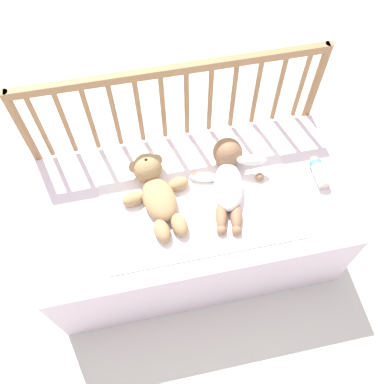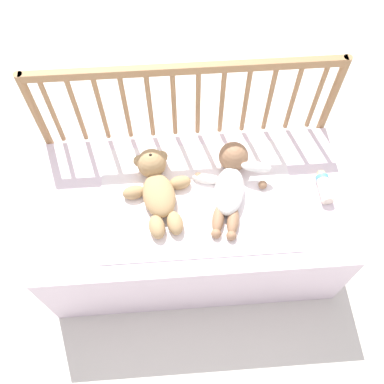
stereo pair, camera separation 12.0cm
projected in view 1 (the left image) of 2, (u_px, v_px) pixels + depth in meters
The scene contains 7 objects.
ground_plane at pixel (192, 243), 2.24m from camera, with size 12.00×12.00×0.00m, color silver.
crib_mattress at pixel (192, 223), 2.04m from camera, with size 1.33×0.69×0.47m.
crib_rail at pixel (175, 111), 1.88m from camera, with size 1.33×0.04×0.88m.
blanket at pixel (197, 197), 1.84m from camera, with size 0.83×0.56×0.01m.
teddy_bear at pixel (156, 190), 1.80m from camera, with size 0.30×0.41×0.13m.
baby at pixel (228, 176), 1.84m from camera, with size 0.35×0.44×0.13m.
baby_bottle at pixel (319, 171), 1.88m from camera, with size 0.06×0.16×0.06m.
Camera 1 is at (-0.18, -0.88, 2.07)m, focal length 40.00 mm.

